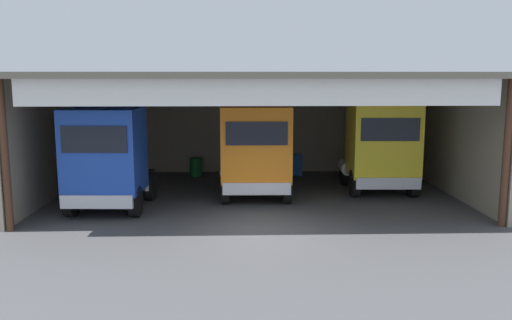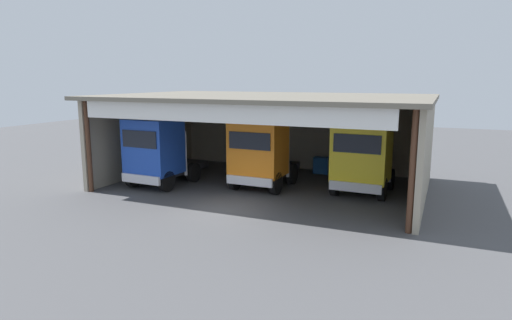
# 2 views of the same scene
# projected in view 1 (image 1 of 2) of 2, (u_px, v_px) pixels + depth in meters

# --- Properties ---
(ground_plane) EXTENTS (80.00, 80.00, 0.00)m
(ground_plane) POSITION_uv_depth(u_px,v_px,m) (260.00, 230.00, 16.58)
(ground_plane) COLOR #4C4C4F
(ground_plane) RESTS_ON ground
(workshop_shed) EXTENTS (16.59, 10.95, 4.87)m
(workshop_shed) POSITION_uv_depth(u_px,v_px,m) (254.00, 107.00, 21.94)
(workshop_shed) COLOR #9E937F
(workshop_shed) RESTS_ON ground
(truck_blue_center_left_bay) EXTENTS (2.71, 5.14, 3.66)m
(truck_blue_center_left_bay) POSITION_uv_depth(u_px,v_px,m) (107.00, 159.00, 18.58)
(truck_blue_center_left_bay) COLOR #1E47B7
(truck_blue_center_left_bay) RESTS_ON ground
(truck_orange_left_bay) EXTENTS (2.77, 5.02, 3.63)m
(truck_orange_left_bay) POSITION_uv_depth(u_px,v_px,m) (256.00, 151.00, 20.40)
(truck_orange_left_bay) COLOR orange
(truck_orange_left_bay) RESTS_ON ground
(truck_yellow_right_bay) EXTENTS (2.79, 5.02, 3.69)m
(truck_yellow_right_bay) POSITION_uv_depth(u_px,v_px,m) (380.00, 146.00, 21.44)
(truck_yellow_right_bay) COLOR yellow
(truck_yellow_right_bay) RESTS_ON ground
(oil_drum) EXTENTS (0.58, 0.58, 0.87)m
(oil_drum) POSITION_uv_depth(u_px,v_px,m) (196.00, 167.00, 25.25)
(oil_drum) COLOR #197233
(oil_drum) RESTS_ON ground
(tool_cart) EXTENTS (0.90, 0.60, 1.00)m
(tool_cart) POSITION_uv_depth(u_px,v_px,m) (292.00, 165.00, 25.61)
(tool_cart) COLOR #1E59A5
(tool_cart) RESTS_ON ground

